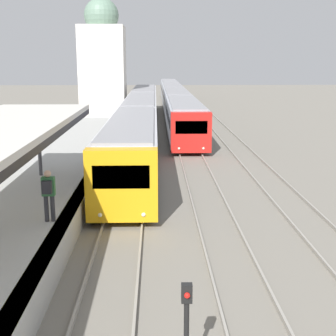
# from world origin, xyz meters

# --- Properties ---
(person_on_platform) EXTENTS (0.40, 0.40, 1.66)m
(person_on_platform) POSITION_xyz_m (-2.13, 11.88, 2.00)
(person_on_platform) COLOR #2D2D33
(person_on_platform) RESTS_ON station_platform
(train_near) EXTENTS (2.64, 45.21, 3.05)m
(train_near) POSITION_xyz_m (0.00, 36.45, 1.70)
(train_near) COLOR gold
(train_near) RESTS_ON ground_plane
(train_far) EXTENTS (2.62, 54.68, 2.96)m
(train_far) POSITION_xyz_m (3.51, 54.28, 1.65)
(train_far) COLOR red
(train_far) RESTS_ON ground_plane
(signal_post_near) EXTENTS (0.20, 0.21, 2.07)m
(signal_post_near) POSITION_xyz_m (1.79, 5.43, 1.27)
(signal_post_near) COLOR black
(signal_post_near) RESTS_ON ground_plane
(distant_domed_building) EXTENTS (4.69, 4.69, 12.41)m
(distant_domed_building) POSITION_xyz_m (-4.32, 48.62, 5.86)
(distant_domed_building) COLOR silver
(distant_domed_building) RESTS_ON ground_plane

